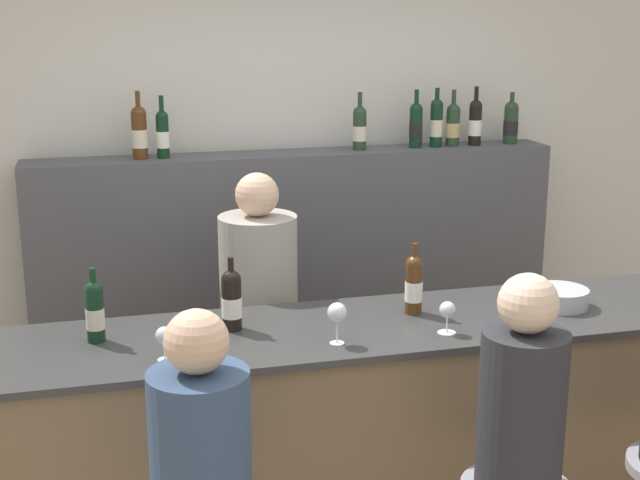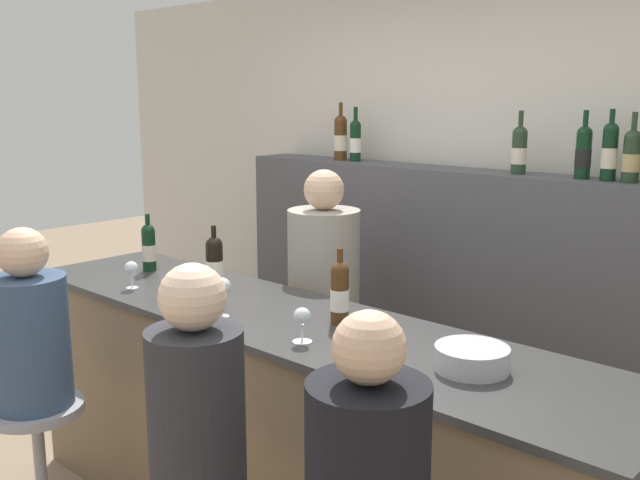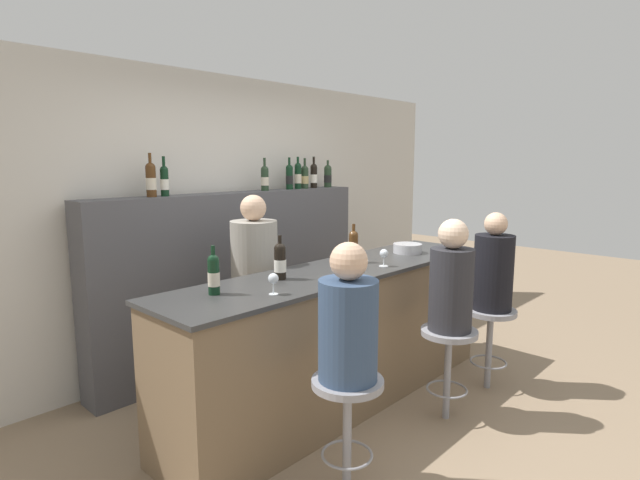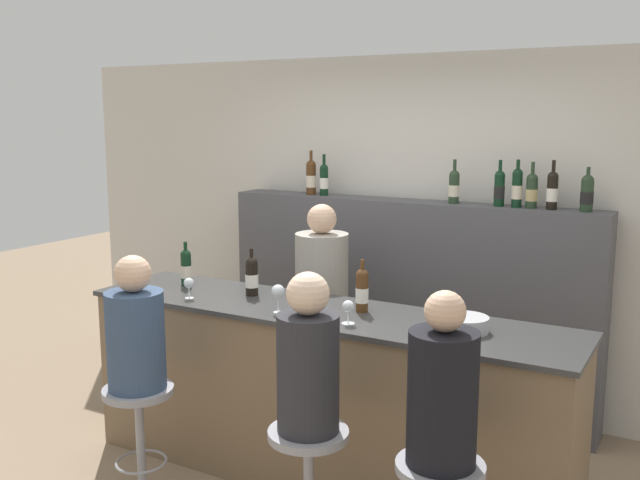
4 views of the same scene
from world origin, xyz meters
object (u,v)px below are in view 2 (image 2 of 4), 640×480
Objects in this scene: wine_bottle_counter_2 at (340,292)px; bartender at (324,337)px; wine_bottle_backbar_1 at (355,140)px; wine_glass_2 at (302,318)px; wine_bottle_backbar_3 at (583,152)px; wine_bottle_counter_0 at (149,247)px; metal_bowl at (472,358)px; wine_bottle_counter_1 at (214,262)px; wine_glass_1 at (222,288)px; guest_seated_middle at (196,403)px; wine_bottle_backbar_0 at (341,137)px; bar_stool_left at (38,435)px; wine_bottle_backbar_5 at (632,155)px; wine_glass_0 at (131,269)px; wine_bottle_backbar_4 at (610,151)px; wine_bottle_backbar_2 at (519,149)px; guest_seated_left at (29,331)px.

bartender is (-0.56, 0.52, -0.45)m from wine_bottle_counter_2.
wine_bottle_backbar_1 reaches higher than wine_glass_2.
wine_bottle_backbar_3 is at bearing 33.53° from bartender.
wine_bottle_backbar_1 is at bearing 72.24° from wine_bottle_counter_0.
wine_bottle_counter_0 is 1.29m from wine_bottle_counter_2.
metal_bowl is (0.59, 0.18, -0.05)m from wine_glass_2.
wine_glass_1 is (0.36, -0.26, -0.00)m from wine_bottle_counter_1.
guest_seated_middle is (-0.33, -1.98, -0.67)m from wine_bottle_backbar_3.
metal_bowl is 0.89m from guest_seated_middle.
wine_glass_2 reaches higher than metal_bowl.
wine_bottle_backbar_3 is at bearing -0.00° from wine_bottle_backbar_0.
bar_stool_left is at bearing -141.67° from wine_bottle_counter_2.
wine_bottle_backbar_3 is at bearing 80.42° from guest_seated_middle.
wine_bottle_backbar_5 is at bearing 39.87° from wine_bottle_counter_1.
wine_bottle_counter_1 is 0.96× the size of wine_bottle_backbar_3.
wine_glass_1 is at bearing 0.00° from wine_glass_0.
wine_glass_1 is at bearing -35.49° from wine_bottle_counter_1.
wine_bottle_backbar_4 is at bearing 180.00° from wine_bottle_backbar_5.
wine_bottle_backbar_1 is at bearing 109.41° from wine_glass_1.
wine_bottle_backbar_4 reaches higher than wine_bottle_backbar_1.
wine_bottle_backbar_3 is (0.44, 1.19, 0.50)m from wine_bottle_counter_2.
wine_bottle_counter_0 is 0.98× the size of wine_bottle_counter_1.
wine_bottle_counter_0 is at bearing 177.73° from metal_bowl.
wine_bottle_backbar_1 is 1.47m from wine_bottle_backbar_4.
wine_bottle_backbar_1 is 1.61m from wine_glass_1.
bartender is (0.73, 0.52, -0.45)m from wine_bottle_counter_0.
guest_seated_middle is at bearing -90.48° from wine_bottle_backbar_2.
wine_bottle_backbar_2 and wine_bottle_backbar_5 have the same top height.
wine_bottle_backbar_3 is 1.41m from metal_bowl.
wine_bottle_backbar_5 reaches higher than wine_glass_0.
guest_seated_middle is (1.16, -0.53, -0.13)m from wine_glass_0.
wine_bottle_counter_0 is 0.19× the size of bartender.
guest_seated_left reaches higher than wine_bottle_counter_1.
wine_bottle_counter_2 is 1.84× the size of wine_glass_1.
wine_bottle_backbar_2 is at bearing 60.47° from bar_stool_left.
wine_bottle_counter_1 reaches higher than wine_glass_2.
wine_bottle_counter_1 is at bearing -77.59° from wine_bottle_backbar_0.
guest_seated_middle is at bearing -24.53° from wine_glass_0.
wine_bottle_backbar_0 is 2.38m from guest_seated_middle.
guest_seated_middle is 0.50× the size of bartender.
bartender reaches higher than wine_bottle_counter_2.
metal_bowl is at bearing 9.89° from wine_glass_1.
wine_bottle_backbar_4 is (0.44, 0.00, 0.01)m from wine_bottle_backbar_2.
metal_bowl is 1.87m from bar_stool_left.
wine_bottle_backbar_1 is 2.32m from guest_seated_middle.
wine_bottle_backbar_1 is at bearing -180.00° from wine_bottle_backbar_2.
wine_bottle_backbar_3 is 1.59m from wine_glass_2.
wine_bottle_backbar_4 is (1.59, -0.00, -0.00)m from wine_bottle_backbar_0.
wine_bottle_backbar_3 is (1.73, 1.19, 0.51)m from wine_bottle_counter_0.
wine_glass_1 is (-0.96, -1.45, -0.52)m from wine_bottle_backbar_4.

